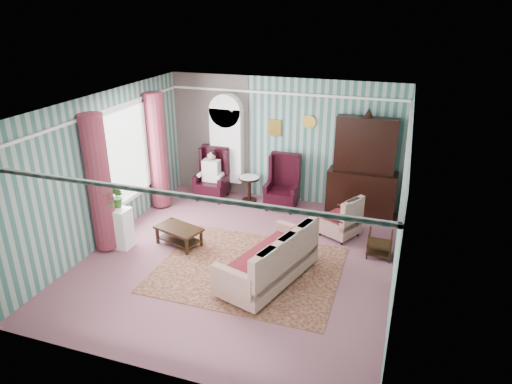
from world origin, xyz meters
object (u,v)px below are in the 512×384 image
(wingback_right, at_px, (282,183))
(coffee_table, at_px, (179,236))
(round_side_table, at_px, (249,189))
(sofa, at_px, (268,254))
(dresser_hutch, at_px, (364,164))
(seated_woman, at_px, (212,176))
(wingback_left, at_px, (212,174))
(plant_stand, at_px, (117,228))
(bookcase, at_px, (227,151))
(nest_table, at_px, (380,244))
(floral_armchair, at_px, (340,214))

(wingback_right, height_order, coffee_table, wingback_right)
(round_side_table, xyz_separation_m, coffee_table, (-0.59, -2.49, -0.11))
(sofa, height_order, coffee_table, sofa)
(dresser_hutch, height_order, seated_woman, dresser_hutch)
(wingback_right, bearing_deg, round_side_table, 169.99)
(wingback_left, bearing_deg, round_side_table, 9.46)
(plant_stand, bearing_deg, bookcase, 71.51)
(sofa, distance_m, coffee_table, 2.14)
(nest_table, xyz_separation_m, sofa, (-1.74, -1.44, 0.25))
(round_side_table, bearing_deg, bookcase, 159.73)
(wingback_right, height_order, round_side_table, wingback_right)
(plant_stand, xyz_separation_m, sofa, (3.13, -0.24, 0.12))
(floral_armchair, bearing_deg, dresser_hutch, 15.41)
(sofa, xyz_separation_m, floral_armchair, (0.91, 2.04, -0.04))
(dresser_hutch, relative_size, wingback_right, 1.89)
(plant_stand, distance_m, floral_armchair, 4.42)
(dresser_hutch, height_order, sofa, dresser_hutch)
(dresser_hutch, bearing_deg, bookcase, 177.89)
(dresser_hutch, bearing_deg, wingback_right, -171.23)
(bookcase, relative_size, floral_armchair, 2.31)
(seated_woman, distance_m, floral_armchair, 3.37)
(wingback_right, height_order, plant_stand, wingback_right)
(wingback_right, bearing_deg, bookcase, 165.43)
(bookcase, height_order, round_side_table, bookcase)
(bookcase, bearing_deg, wingback_right, -14.57)
(seated_woman, xyz_separation_m, sofa, (2.33, -2.99, -0.07))
(round_side_table, height_order, floral_armchair, floral_armchair)
(nest_table, bearing_deg, wingback_right, 146.25)
(round_side_table, relative_size, plant_stand, 0.75)
(coffee_table, bearing_deg, seated_woman, 97.57)
(plant_stand, distance_m, coffee_table, 1.20)
(bookcase, bearing_deg, nest_table, -26.92)
(wingback_left, xyz_separation_m, nest_table, (4.07, -1.55, -0.35))
(seated_woman, height_order, round_side_table, seated_woman)
(dresser_hutch, bearing_deg, nest_table, -72.61)
(floral_armchair, bearing_deg, bookcase, 93.56)
(bookcase, height_order, dresser_hutch, dresser_hutch)
(sofa, bearing_deg, nest_table, -33.20)
(wingback_left, relative_size, round_side_table, 2.08)
(plant_stand, bearing_deg, floral_armchair, 24.05)
(round_side_table, relative_size, coffee_table, 0.67)
(dresser_hutch, distance_m, round_side_table, 2.75)
(sofa, bearing_deg, plant_stand, 103.01)
(wingback_left, bearing_deg, dresser_hutch, 4.41)
(nest_table, bearing_deg, dresser_hutch, 107.39)
(nest_table, xyz_separation_m, floral_armchair, (-0.84, 0.60, 0.22))
(seated_woman, xyz_separation_m, nest_table, (4.07, -1.55, -0.32))
(round_side_table, bearing_deg, dresser_hutch, 2.64)
(bookcase, distance_m, coffee_table, 2.88)
(bookcase, relative_size, nest_table, 4.15)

